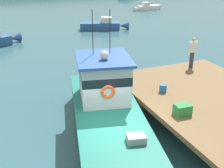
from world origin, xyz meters
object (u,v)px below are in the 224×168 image
Objects in this scene: moored_boat_off_the_point at (103,25)px; deckhand_by_the_boat at (192,52)px; moored_boat_far_left at (147,7)px; crate_single_far at (182,110)px; main_fishing_boat at (106,109)px; bait_bucket at (163,88)px.

deckhand_by_the_boat is at bearing -93.68° from moored_boat_off_the_point.
moored_boat_far_left is (10.43, 9.48, -0.06)m from moored_boat_off_the_point.
crate_single_far is at bearing -117.04° from moored_boat_far_left.
main_fishing_boat is 29.28× the size of bait_bucket.
bait_bucket is 0.21× the size of deckhand_by_the_boat.
main_fishing_boat is at bearing 141.72° from crate_single_far.
bait_bucket reaches higher than moored_boat_off_the_point.
bait_bucket is (2.79, 0.22, 0.36)m from main_fishing_boat.
crate_single_far is 0.12× the size of moored_boat_off_the_point.
bait_bucket is at bearing 77.89° from crate_single_far.
deckhand_by_the_boat is 15.79m from moored_boat_off_the_point.
main_fishing_boat is at bearing -110.94° from moored_boat_off_the_point.
main_fishing_boat reaches higher than deckhand_by_the_boat.
deckhand_by_the_boat reaches higher than moored_boat_far_left.
crate_single_far is at bearing -38.28° from main_fishing_boat.
bait_bucket is at bearing 4.46° from main_fishing_boat.
crate_single_far is (2.34, -1.85, 0.39)m from main_fishing_boat.
crate_single_far is 2.11m from bait_bucket.
crate_single_far is at bearing -102.11° from bait_bucket.
moored_boat_off_the_point is (6.91, 18.06, -0.57)m from main_fishing_boat.
moored_boat_off_the_point is at bearing -137.74° from moored_boat_far_left.
main_fishing_boat is 2.82m from bait_bucket.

